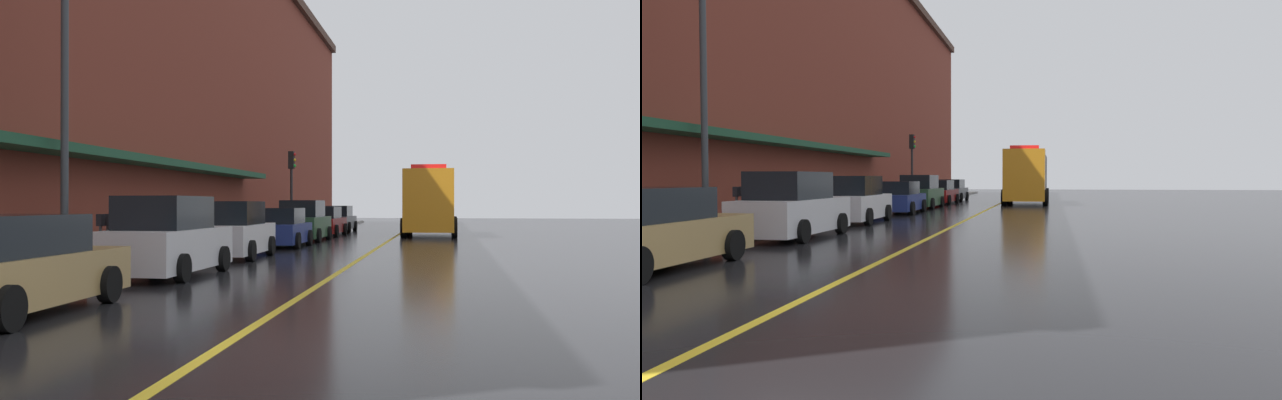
{
  "view_description": "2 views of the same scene",
  "coord_description": "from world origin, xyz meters",
  "views": [
    {
      "loc": [
        2.67,
        -8.54,
        1.72
      ],
      "look_at": [
        -1.92,
        18.04,
        1.86
      ],
      "focal_mm": 41.33,
      "sensor_mm": 36.0,
      "label": 1
    },
    {
      "loc": [
        3.52,
        -8.28,
        1.74
      ],
      "look_at": [
        0.03,
        14.78,
        0.87
      ],
      "focal_mm": 33.83,
      "sensor_mm": 36.0,
      "label": 2
    }
  ],
  "objects": [
    {
      "name": "parked_car_3",
      "position": [
        -3.88,
        20.06,
        0.74
      ],
      "size": [
        2.1,
        4.24,
        1.56
      ],
      "rotation": [
        0.0,
        0.0,
        1.58
      ],
      "color": "navy",
      "rests_on": "ground"
    },
    {
      "name": "sidewalk_left",
      "position": [
        -6.2,
        25.0,
        0.07
      ],
      "size": [
        2.4,
        70.0,
        0.15
      ],
      "primitive_type": "cube",
      "color": "gray",
      "rests_on": "ground"
    },
    {
      "name": "parked_car_4",
      "position": [
        -3.91,
        25.03,
        0.87
      ],
      "size": [
        2.16,
        4.35,
        1.88
      ],
      "rotation": [
        0.0,
        0.0,
        1.55
      ],
      "color": "#2D5133",
      "rests_on": "ground"
    },
    {
      "name": "traffic_light_near",
      "position": [
        -5.29,
        28.86,
        3.16
      ],
      "size": [
        0.38,
        0.36,
        4.3
      ],
      "color": "#232326",
      "rests_on": "sidewalk_left"
    },
    {
      "name": "street_lamp_left",
      "position": [
        -5.95,
        7.03,
        4.4
      ],
      "size": [
        0.44,
        0.44,
        6.94
      ],
      "color": "#33383D",
      "rests_on": "sidewalk_left"
    },
    {
      "name": "parking_meter_1",
      "position": [
        -5.35,
        32.83,
        1.06
      ],
      "size": [
        0.14,
        0.18,
        1.33
      ],
      "color": "#4C4C51",
      "rests_on": "sidewalk_left"
    },
    {
      "name": "parked_car_6",
      "position": [
        -3.95,
        36.25,
        0.76
      ],
      "size": [
        2.0,
        4.38,
        1.61
      ],
      "rotation": [
        0.0,
        0.0,
        1.56
      ],
      "color": "#595B60",
      "rests_on": "ground"
    },
    {
      "name": "parking_meter_3",
      "position": [
        -5.35,
        35.85,
        1.06
      ],
      "size": [
        0.14,
        0.18,
        1.33
      ],
      "color": "#4C4C51",
      "rests_on": "sidewalk_left"
    },
    {
      "name": "brick_building_left",
      "position": [
        -14.03,
        24.0,
        7.88
      ],
      "size": [
        14.43,
        64.0,
        15.74
      ],
      "color": "maroon",
      "rests_on": "ground"
    },
    {
      "name": "ground_plane",
      "position": [
        0.0,
        25.0,
        0.0
      ],
      "size": [
        112.0,
        112.0,
        0.0
      ],
      "primitive_type": "plane",
      "color": "black"
    },
    {
      "name": "parking_meter_0",
      "position": [
        -5.35,
        7.6,
        1.06
      ],
      "size": [
        0.14,
        0.18,
        1.33
      ],
      "color": "#4C4C51",
      "rests_on": "sidewalk_left"
    },
    {
      "name": "parked_car_0",
      "position": [
        -4.0,
        1.89,
        0.74
      ],
      "size": [
        1.98,
        4.89,
        1.55
      ],
      "rotation": [
        0.0,
        0.0,
        1.58
      ],
      "color": "#A5844C",
      "rests_on": "ground"
    },
    {
      "name": "utility_truck",
      "position": [
        1.78,
        32.0,
        1.77
      ],
      "size": [
        2.89,
        8.08,
        3.72
      ],
      "rotation": [
        0.0,
        0.0,
        -1.58
      ],
      "color": "orange",
      "rests_on": "ground"
    },
    {
      "name": "parked_car_2",
      "position": [
        -4.02,
        14.04,
        0.84
      ],
      "size": [
        2.06,
        4.43,
        1.8
      ],
      "rotation": [
        0.0,
        0.0,
        1.59
      ],
      "color": "silver",
      "rests_on": "ground"
    },
    {
      "name": "parked_car_5",
      "position": [
        -3.91,
        30.53,
        0.74
      ],
      "size": [
        2.19,
        4.27,
        1.57
      ],
      "rotation": [
        0.0,
        0.0,
        1.54
      ],
      "color": "maroon",
      "rests_on": "ground"
    },
    {
      "name": "parked_car_1",
      "position": [
        -3.9,
        8.11,
        0.88
      ],
      "size": [
        2.04,
        4.62,
        1.9
      ],
      "rotation": [
        0.0,
        0.0,
        1.56
      ],
      "color": "silver",
      "rests_on": "ground"
    },
    {
      "name": "parking_meter_2",
      "position": [
        -5.35,
        7.97,
        1.06
      ],
      "size": [
        0.14,
        0.18,
        1.33
      ],
      "color": "#4C4C51",
      "rests_on": "sidewalk_left"
    },
    {
      "name": "lane_center_stripe",
      "position": [
        0.0,
        25.0,
        0.0
      ],
      "size": [
        0.16,
        70.0,
        0.01
      ],
      "primitive_type": "cube",
      "color": "gold",
      "rests_on": "ground"
    }
  ]
}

